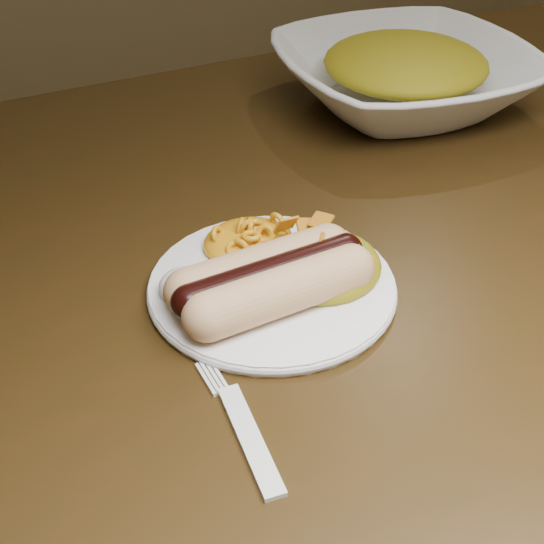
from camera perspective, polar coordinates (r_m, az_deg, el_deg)
name	(u,v)px	position (r m, az deg, el deg)	size (l,w,h in m)	color
table	(317,320)	(0.75, 3.43, -3.66)	(1.60, 0.90, 0.75)	black
plate	(272,287)	(0.63, 0.00, -1.12)	(0.20, 0.20, 0.01)	white
hotdog	(271,278)	(0.60, -0.07, -0.48)	(0.14, 0.08, 0.04)	#CFBB80
mac_and_cheese	(248,231)	(0.66, -1.80, 3.09)	(0.08, 0.07, 0.03)	gold
sour_cream	(185,281)	(0.61, -6.58, -0.69)	(0.04, 0.04, 0.03)	white
taco_salad	(322,255)	(0.63, 3.78, 1.27)	(0.10, 0.10, 0.05)	#BB7400
fork	(250,439)	(0.51, -1.66, -12.45)	(0.02, 0.15, 0.00)	silver
serving_bowl	(404,78)	(0.95, 9.92, 14.21)	(0.30, 0.30, 0.07)	white
bowl_filling	(405,67)	(0.95, 10.00, 14.96)	(0.20, 0.20, 0.05)	#BB7400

